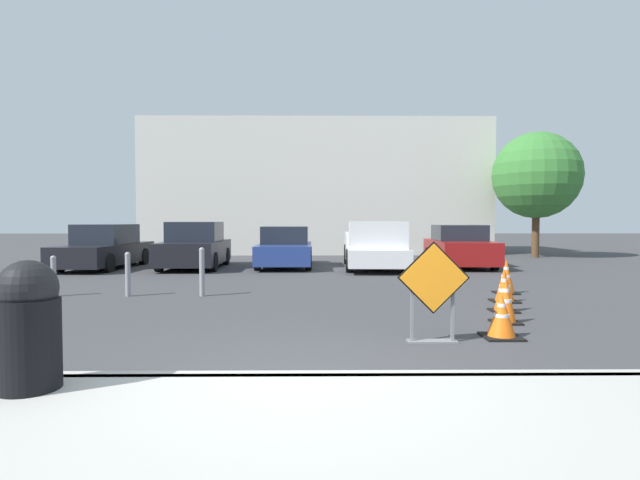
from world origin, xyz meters
TOP-DOWN VIEW (x-y plane):
  - ground_plane at (0.00, 10.00)m, footprint 96.00×96.00m
  - sidewalk_strip at (0.00, -1.03)m, footprint 29.75×2.07m
  - curb_lip at (0.00, 0.00)m, footprint 29.75×0.20m
  - road_closed_sign at (1.75, 1.77)m, footprint 0.97×0.20m
  - traffic_cone_nearest at (2.77, 2.04)m, footprint 0.52×0.52m
  - traffic_cone_second at (3.21, 3.03)m, footprint 0.43×0.43m
  - traffic_cone_third at (3.56, 4.02)m, footprint 0.45×0.45m
  - traffic_cone_fourth at (3.98, 5.09)m, footprint 0.50×0.50m
  - traffic_cone_fifth at (4.45, 6.23)m, footprint 0.49×0.49m
  - parked_car_nearest at (-7.04, 12.37)m, footprint 1.95×4.65m
  - parked_car_second at (-3.96, 12.36)m, footprint 1.98×4.06m
  - parked_car_third at (-0.88, 12.79)m, footprint 1.88×4.22m
  - pickup_truck at (2.20, 11.95)m, footprint 2.14×5.07m
  - parked_car_fourth at (5.30, 12.78)m, footprint 2.09×4.24m
  - trash_bin at (-2.36, -0.42)m, footprint 0.53×0.53m
  - bollard_nearest at (-2.27, 5.92)m, footprint 0.12×0.12m
  - bollard_second at (-3.86, 5.92)m, footprint 0.12×0.12m
  - bollard_third at (-5.45, 5.92)m, footprint 0.12×0.12m
  - building_facade_backdrop at (0.24, 20.89)m, footprint 16.72×5.00m
  - street_tree_behind_lot at (9.96, 17.16)m, footprint 3.80×3.80m

SIDE VIEW (x-z plane):
  - ground_plane at x=0.00m, z-range 0.00..0.00m
  - sidewalk_strip at x=0.00m, z-range 0.00..0.14m
  - curb_lip at x=0.00m, z-range 0.00..0.14m
  - traffic_cone_nearest at x=2.77m, z-range -0.01..0.61m
  - traffic_cone_fourth at x=3.98m, z-range -0.01..0.62m
  - traffic_cone_second at x=3.21m, z-range -0.01..0.70m
  - traffic_cone_fifth at x=4.45m, z-range -0.01..0.76m
  - traffic_cone_third at x=3.56m, z-range -0.01..0.76m
  - bollard_third at x=-5.45m, z-range 0.03..0.91m
  - bollard_second at x=-3.86m, z-range 0.03..0.99m
  - bollard_nearest at x=-2.27m, z-range 0.03..1.08m
  - parked_car_third at x=-0.88m, z-range -0.06..1.37m
  - parked_car_nearest at x=-7.04m, z-range -0.07..1.43m
  - parked_car_fourth at x=5.30m, z-range -0.06..1.42m
  - parked_car_second at x=-3.96m, z-range -0.08..1.51m
  - pickup_truck at x=2.20m, z-range -0.08..1.52m
  - trash_bin at x=-2.36m, z-range 0.15..1.30m
  - road_closed_sign at x=1.75m, z-range 0.06..1.42m
  - building_facade_backdrop at x=0.24m, z-range 0.00..6.48m
  - street_tree_behind_lot at x=9.96m, z-range 0.86..6.38m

